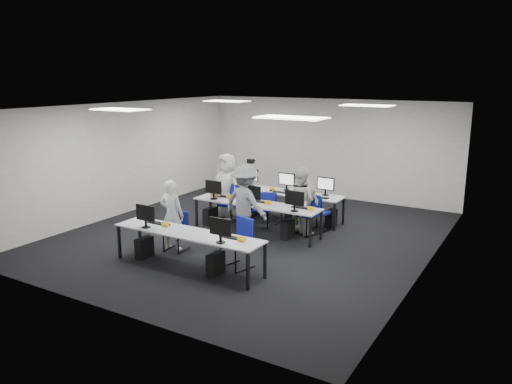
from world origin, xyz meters
The scene contains 23 objects.
room centered at (0.00, 0.00, 1.50)m, with size 9.00×9.02×3.00m.
ceiling_panels centered at (0.00, 0.00, 2.98)m, with size 5.20×4.60×0.02m.
desk_front centered at (0.00, -2.40, 0.68)m, with size 3.20×0.70×0.73m.
desk_mid centered at (0.00, 0.20, 0.68)m, with size 3.20×0.70×0.73m.
desk_back centered at (0.00, 1.60, 0.68)m, with size 3.20×0.70×0.73m.
equipment_front centered at (-0.19, -2.42, 0.36)m, with size 2.51×0.41×1.19m.
equipment_mid centered at (-0.19, 0.18, 0.36)m, with size 2.91×0.41×1.19m.
equipment_back centered at (0.19, 1.62, 0.36)m, with size 2.91×0.41×1.19m.
chair_0 centered at (-0.85, -1.73, 0.26)m, with size 0.45×0.48×0.83m.
chair_1 centered at (0.82, -1.89, 0.31)m, with size 0.60×0.63×0.98m.
chair_2 centered at (-1.12, 0.69, 0.28)m, with size 0.46×0.50×0.87m.
chair_3 centered at (-0.16, 0.74, 0.26)m, with size 0.53×0.55×0.82m.
chair_4 centered at (1.08, 0.74, 0.30)m, with size 0.58×0.61×0.94m.
chair_5 centered at (-1.02, 1.05, 0.30)m, with size 0.60×0.62×0.95m.
chair_6 centered at (-0.10, 1.15, 0.26)m, with size 0.46×0.49×0.83m.
chair_7 centered at (1.22, 1.11, 0.28)m, with size 0.51×0.54×0.88m.
handbag centered at (-1.18, 0.22, 0.88)m, with size 0.36×0.23×0.29m, color #A78056.
student_0 centered at (-0.96, -1.71, 0.77)m, with size 0.56×0.37×1.53m, color beige.
student_1 centered at (0.90, 0.75, 0.78)m, with size 0.76×0.59×1.56m, color beige.
student_2 centered at (-1.31, 0.91, 0.86)m, with size 0.84×0.55×1.71m, color beige.
student_3 centered at (0.89, 0.86, 0.80)m, with size 0.94×0.39×1.61m, color beige.
photographer centered at (0.08, -0.40, 0.88)m, with size 1.13×0.65×1.75m, color gray.
dslr_camera centered at (0.11, -0.22, 1.81)m, with size 0.14×0.18×0.10m, color black.
Camera 1 is at (5.82, -9.63, 3.69)m, focal length 35.00 mm.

